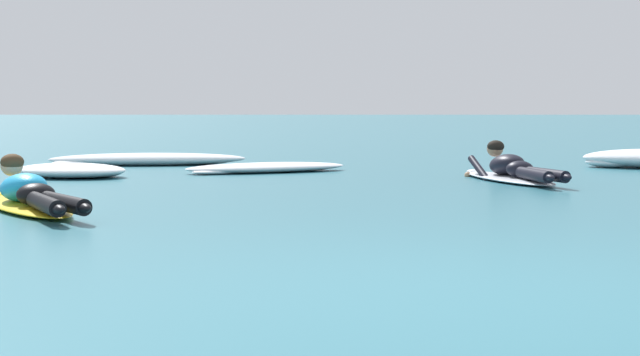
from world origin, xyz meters
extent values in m
plane|color=#2D6B7A|center=(0.00, 10.00, 0.00)|extent=(120.00, 120.00, 0.00)
ellipsoid|color=yellow|center=(-3.45, 3.85, 0.04)|extent=(1.64, 2.21, 0.07)
ellipsoid|color=#1E9EDB|center=(-3.48, 3.90, 0.20)|extent=(0.71, 0.82, 0.35)
ellipsoid|color=black|center=(-3.26, 3.55, 0.17)|extent=(0.44, 0.42, 0.20)
cylinder|color=black|center=(-3.03, 3.00, 0.14)|extent=(0.53, 0.84, 0.14)
ellipsoid|color=black|center=(-2.82, 2.62, 0.14)|extent=(0.20, 0.24, 0.08)
cylinder|color=black|center=(-2.89, 3.09, 0.14)|extent=(0.61, 0.80, 0.14)
ellipsoid|color=black|center=(-2.64, 2.73, 0.14)|extent=(0.20, 0.24, 0.08)
cylinder|color=black|center=(-3.48, 4.33, 0.12)|extent=(0.38, 0.54, 0.33)
sphere|color=tan|center=(-3.67, 4.63, 0.02)|extent=(0.09, 0.09, 0.09)
sphere|color=tan|center=(-3.69, 4.25, 0.38)|extent=(0.21, 0.21, 0.21)
ellipsoid|color=#47331E|center=(-3.68, 4.23, 0.41)|extent=(0.29, 0.29, 0.16)
ellipsoid|color=silver|center=(1.56, 7.18, 0.04)|extent=(1.12, 2.34, 0.07)
ellipsoid|color=silver|center=(1.29, 8.23, 0.05)|extent=(0.25, 0.24, 0.06)
ellipsoid|color=black|center=(1.55, 7.23, 0.20)|extent=(0.54, 0.70, 0.34)
ellipsoid|color=black|center=(1.64, 6.88, 0.17)|extent=(0.40, 0.36, 0.20)
cylinder|color=black|center=(1.70, 6.32, 0.14)|extent=(0.29, 0.83, 0.14)
ellipsoid|color=black|center=(1.77, 5.92, 0.14)|extent=(0.15, 0.24, 0.08)
cylinder|color=black|center=(1.85, 6.36, 0.14)|extent=(0.38, 0.82, 0.14)
ellipsoid|color=black|center=(1.98, 5.97, 0.14)|extent=(0.15, 0.24, 0.08)
cylinder|color=black|center=(1.25, 7.51, 0.12)|extent=(0.23, 0.60, 0.34)
sphere|color=tan|center=(1.16, 7.88, 0.02)|extent=(0.09, 0.09, 0.09)
cylinder|color=black|center=(1.68, 7.60, 0.12)|extent=(0.23, 0.60, 0.34)
sphere|color=tan|center=(1.59, 7.95, 0.02)|extent=(0.09, 0.09, 0.09)
sphere|color=tan|center=(1.46, 7.59, 0.38)|extent=(0.21, 0.21, 0.21)
ellipsoid|color=black|center=(1.46, 7.57, 0.41)|extent=(0.26, 0.25, 0.16)
ellipsoid|color=white|center=(-4.03, 7.71, 0.09)|extent=(1.68, 1.32, 0.19)
ellipsoid|color=white|center=(-3.63, 7.77, 0.07)|extent=(0.56, 0.53, 0.13)
ellipsoid|color=white|center=(-4.48, 7.72, 0.05)|extent=(0.62, 0.59, 0.10)
ellipsoid|color=white|center=(-1.54, 8.69, 0.07)|extent=(2.42, 1.57, 0.14)
ellipsoid|color=white|center=(-1.04, 9.02, 0.05)|extent=(0.86, 0.39, 0.10)
ellipsoid|color=white|center=(-2.15, 8.35, 0.04)|extent=(0.88, 0.79, 0.07)
ellipsoid|color=white|center=(-3.46, 10.19, 0.10)|extent=(3.08, 1.04, 0.19)
ellipsoid|color=white|center=(-2.72, 10.39, 0.07)|extent=(1.14, 0.58, 0.14)
ellipsoid|color=white|center=(-4.35, 10.01, 0.05)|extent=(1.14, 0.66, 0.11)
ellipsoid|color=white|center=(3.56, 9.72, 0.08)|extent=(0.90, 0.76, 0.16)
camera|label=1|loc=(-0.72, -5.15, 0.98)|focal=55.90mm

